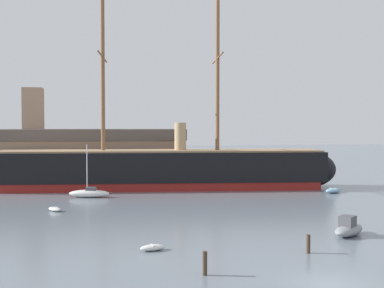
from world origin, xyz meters
The scene contains 11 objects.
ground_plane centered at (0.00, 0.00, 0.00)m, with size 400.00×400.00×0.00m, color slate.
tall_ship centered at (-5.03, 45.22, 2.96)m, with size 57.40×13.02×27.61m.
dinghy_foreground_left centered at (-9.51, 9.60, 0.23)m, with size 2.07×1.25×0.46m.
motorboat_foreground_right centered at (7.20, 11.72, 0.60)m, with size 4.24×3.94×1.72m.
dinghy_mid_left centered at (-18.44, 28.23, 0.23)m, with size 1.89×2.07×0.46m.
sailboat_alongside_bow centered at (-15.09, 38.13, 0.58)m, with size 5.48×2.64×6.86m.
dinghy_alongside_stern centered at (17.94, 36.68, 0.35)m, with size 3.17×2.46×0.69m.
dinghy_far_left centered at (-27.98, 52.89, 0.30)m, with size 2.55×2.50×0.59m.
mooring_piling_nearest centered at (-6.88, 3.02, 0.75)m, with size 0.29×0.29×1.50m, color #423323.
mooring_piling_left_pair centered at (1.58, 6.94, 0.68)m, with size 0.29×0.29×1.36m, color #423323.
dockside_warehouse_left centered at (-22.39, 58.99, 4.36)m, with size 48.01×17.41×15.56m.
Camera 1 is at (-12.82, -26.58, 9.27)m, focal length 46.12 mm.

